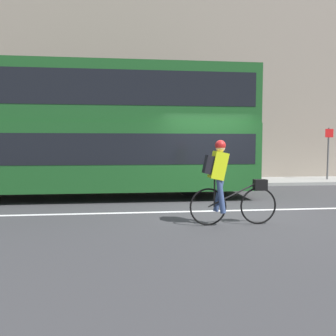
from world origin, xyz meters
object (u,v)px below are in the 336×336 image
(trash_bin, at_px, (75,170))
(bus, at_px, (91,127))
(cyclist_on_bike, at_px, (225,180))
(street_sign_post, at_px, (328,150))

(trash_bin, bearing_deg, bus, -71.55)
(cyclist_on_bike, relative_size, trash_bin, 1.83)
(cyclist_on_bike, distance_m, trash_bin, 8.03)
(bus, distance_m, cyclist_on_bike, 5.06)
(cyclist_on_bike, xyz_separation_m, trash_bin, (-4.10, 6.90, -0.29))
(trash_bin, bearing_deg, street_sign_post, -0.04)
(cyclist_on_bike, relative_size, street_sign_post, 0.81)
(trash_bin, relative_size, street_sign_post, 0.44)
(bus, bearing_deg, cyclist_on_bike, -51.21)
(bus, bearing_deg, street_sign_post, 17.74)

